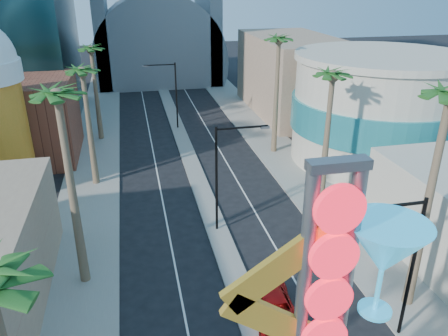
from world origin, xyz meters
The scene contains 19 objects.
sidewalk_west centered at (-9.50, 35.00, 0.07)m, with size 5.00×100.00×0.15m, color gray.
sidewalk_east centered at (9.50, 35.00, 0.07)m, with size 5.00×100.00×0.15m, color gray.
median centered at (0.00, 38.00, 0.07)m, with size 1.60×84.00×0.15m, color gray.
brick_filler_west centered at (-16.00, 38.00, 4.00)m, with size 10.00×10.00×8.00m, color brown.
filler_east centered at (16.00, 48.00, 5.00)m, with size 10.00×20.00×10.00m, color #967761.
turquoise_building centered at (18.00, 30.00, 5.25)m, with size 16.60×16.60×10.60m.
canopy centered at (0.00, 72.00, 4.31)m, with size 22.00×16.00×22.00m.
neon_sign centered at (0.82, 2.96, 7.31)m, with size 6.53×2.60×12.55m.
streetlight_0 centered at (0.55, 20.00, 4.88)m, with size 3.79×0.25×8.00m.
streetlight_1 centered at (-0.55, 44.00, 4.88)m, with size 3.79×0.25×8.00m.
streetlight_2 centered at (6.72, 8.00, 4.83)m, with size 3.45×0.25×8.00m.
palm_1 centered at (-9.00, 16.00, 10.82)m, with size 2.40×2.40×12.70m.
palm_2 centered at (-9.00, 30.00, 9.48)m, with size 2.40×2.40×11.20m.
palm_3 centered at (-9.00, 42.00, 9.48)m, with size 2.40×2.40×11.20m.
palm_5 centered at (9.00, 10.00, 11.27)m, with size 2.40×2.40×13.20m.
palm_6 centered at (9.00, 22.00, 9.93)m, with size 2.40×2.40×11.70m.
palm_7 centered at (9.00, 34.00, 10.82)m, with size 2.40×2.40×12.70m.
red_pickup centered at (1.20, 10.33, 0.69)m, with size 2.28×4.95×1.37m, color #940B0B.
pedestrian_b centered at (7.30, 15.45, 1.02)m, with size 0.85×0.66×1.74m, color gray.
Camera 1 is at (-5.39, -6.97, 17.08)m, focal length 35.00 mm.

